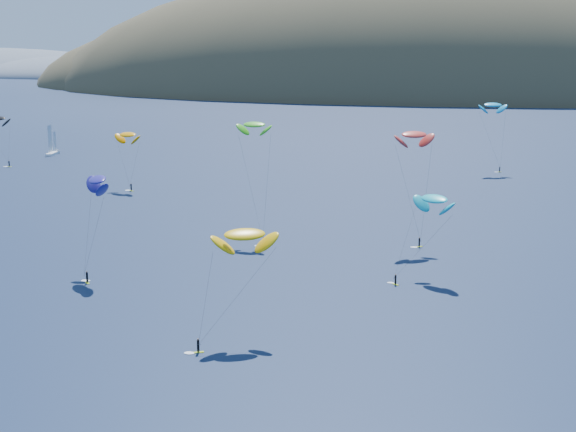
# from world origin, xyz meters

# --- Properties ---
(island) EXTENTS (730.00, 300.00, 210.00)m
(island) POSITION_xyz_m (39.40, 562.36, -10.74)
(island) COLOR #3D3526
(island) RESTS_ON ground
(headland) EXTENTS (460.00, 250.00, 60.00)m
(headland) POSITION_xyz_m (-445.26, 750.08, -3.36)
(headland) COLOR slate
(headland) RESTS_ON ground
(sailboat) EXTENTS (9.54, 8.23, 11.74)m
(sailboat) POSITION_xyz_m (-104.18, 197.40, 0.96)
(sailboat) COLOR white
(sailboat) RESTS_ON ground
(kitesurfer_1) EXTENTS (9.22, 8.54, 16.92)m
(kitesurfer_1) POSITION_xyz_m (-54.57, 145.00, 14.54)
(kitesurfer_1) COLOR #B0CE16
(kitesurfer_1) RESTS_ON ground
(kitesurfer_2) EXTENTS (9.92, 13.25, 16.60)m
(kitesurfer_2) POSITION_xyz_m (2.67, 45.60, 14.08)
(kitesurfer_2) COLOR #B0CE16
(kitesurfer_2) RESTS_ON ground
(kitesurfer_3) EXTENTS (8.78, 12.90, 25.02)m
(kitesurfer_3) POSITION_xyz_m (-9.06, 101.37, 22.89)
(kitesurfer_3) COLOR #B0CE16
(kitesurfer_3) RESTS_ON ground
(kitesurfer_4) EXTENTS (9.42, 6.81, 22.55)m
(kitesurfer_4) POSITION_xyz_m (43.58, 192.62, 20.13)
(kitesurfer_4) COLOR #B0CE16
(kitesurfer_4) RESTS_ON ground
(kitesurfer_5) EXTENTS (10.92, 12.65, 15.73)m
(kitesurfer_5) POSITION_xyz_m (28.03, 79.02, 13.35)
(kitesurfer_5) COLOR #B0CE16
(kitesurfer_5) RESTS_ON ground
(kitesurfer_9) EXTENTS (9.19, 8.94, 24.09)m
(kitesurfer_9) POSITION_xyz_m (23.48, 101.07, 21.68)
(kitesurfer_9) COLOR #B0CE16
(kitesurfer_9) RESTS_ON ground
(kitesurfer_10) EXTENTS (8.56, 13.37, 18.78)m
(kitesurfer_10) POSITION_xyz_m (-29.85, 70.10, 16.30)
(kitesurfer_10) COLOR #B0CE16
(kitesurfer_10) RESTS_ON ground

